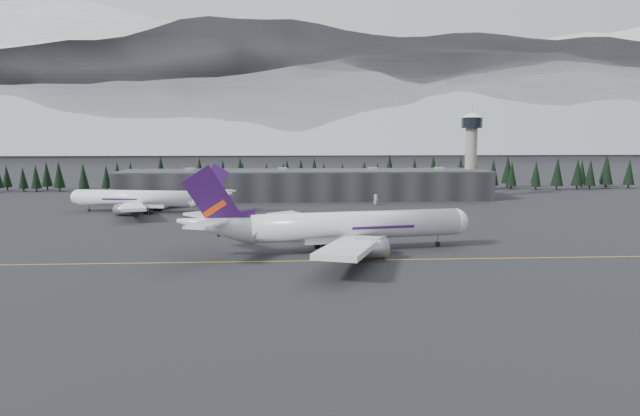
{
  "coord_description": "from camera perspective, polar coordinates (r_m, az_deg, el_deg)",
  "views": [
    {
      "loc": [
        -9.01,
        -125.36,
        27.35
      ],
      "look_at": [
        0.0,
        20.0,
        9.0
      ],
      "focal_mm": 32.0,
      "sensor_mm": 36.0,
      "label": 1
    }
  ],
  "objects": [
    {
      "name": "mountain_ridge",
      "position": [
        1125.73,
        -3.1,
        5.78
      ],
      "size": [
        4400.0,
        900.0,
        420.0
      ],
      "primitive_type": null,
      "color": "white",
      "rests_on": "ground"
    },
    {
      "name": "taxiline",
      "position": [
        126.67,
        0.62,
        -5.28
      ],
      "size": [
        400.0,
        0.4,
        0.02
      ],
      "primitive_type": "cube",
      "color": "gold",
      "rests_on": "ground"
    },
    {
      "name": "gse_vehicle_b",
      "position": [
        231.07,
        5.63,
        0.53
      ],
      "size": [
        4.49,
        3.41,
        1.42
      ],
      "primitive_type": "imported",
      "rotation": [
        0.0,
        0.0,
        -1.09
      ],
      "color": "silver",
      "rests_on": "ground"
    },
    {
      "name": "jet_main",
      "position": [
        135.81,
        1.18,
        -1.89
      ],
      "size": [
        71.2,
        65.22,
        21.07
      ],
      "rotation": [
        0.0,
        0.0,
        0.17
      ],
      "color": "silver",
      "rests_on": "ground"
    },
    {
      "name": "control_tower",
      "position": [
        266.95,
        14.88,
        6.1
      ],
      "size": [
        10.0,
        10.0,
        37.7
      ],
      "color": "gray",
      "rests_on": "ground"
    },
    {
      "name": "ground",
      "position": [
        128.62,
        0.55,
        -5.1
      ],
      "size": [
        1400.0,
        1400.0,
        0.0
      ],
      "primitive_type": "plane",
      "color": "black",
      "rests_on": "ground"
    },
    {
      "name": "terminal",
      "position": [
        251.4,
        -1.48,
        2.38
      ],
      "size": [
        160.0,
        30.0,
        12.6
      ],
      "color": "black",
      "rests_on": "ground"
    },
    {
      "name": "gse_vehicle_a",
      "position": [
        235.82,
        -12.69,
        0.51
      ],
      "size": [
        2.78,
        4.98,
        1.32
      ],
      "primitive_type": "imported",
      "rotation": [
        0.0,
        0.0,
        -0.13
      ],
      "color": "white",
      "rests_on": "ground"
    },
    {
      "name": "jet_parked",
      "position": [
        214.04,
        -16.66,
        0.91
      ],
      "size": [
        60.69,
        55.52,
        18.01
      ],
      "rotation": [
        0.0,
        0.0,
        2.95
      ],
      "color": "white",
      "rests_on": "ground"
    },
    {
      "name": "treeline",
      "position": [
        288.18,
        -1.75,
        3.23
      ],
      "size": [
        360.0,
        20.0,
        15.0
      ],
      "primitive_type": "cube",
      "color": "black",
      "rests_on": "ground"
    }
  ]
}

